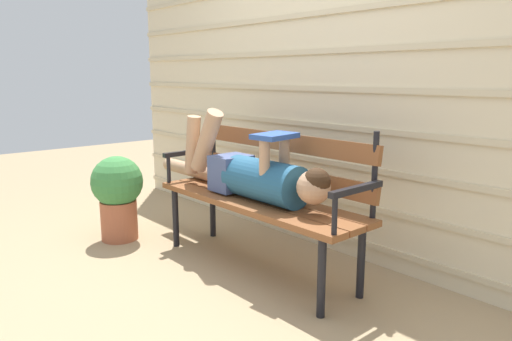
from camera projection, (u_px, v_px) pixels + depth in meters
ground_plane at (250, 270)px, 3.02m from camera, size 12.00×12.00×0.00m
house_siding at (328, 89)px, 3.26m from camera, size 4.80×0.08×2.26m
park_bench at (264, 189)px, 3.00m from camera, size 1.57×0.44×0.93m
reclining_person at (250, 173)px, 2.98m from camera, size 1.71×0.26×0.55m
potted_plant at (118, 193)px, 3.53m from camera, size 0.38×0.38×0.64m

